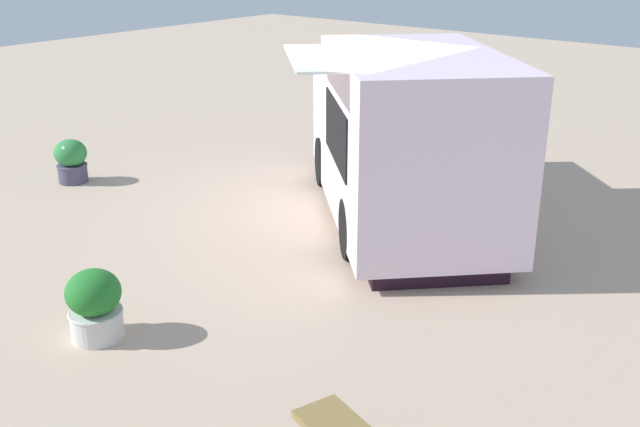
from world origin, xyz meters
The scene contains 4 objects.
ground_plane centered at (0.00, 0.00, 0.00)m, with size 40.00×40.00×0.00m, color tan.
food_truck centered at (0.80, -0.43, 1.19)m, with size 4.96×5.02×2.49m.
planter_flowering_near centered at (-4.01, 0.11, 0.38)m, with size 0.56×0.56×0.75m.
planter_flowering_far centered at (-1.27, 4.72, 0.38)m, with size 0.53×0.53×0.73m.
Camera 1 is at (-7.75, -5.93, 3.95)m, focal length 41.75 mm.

